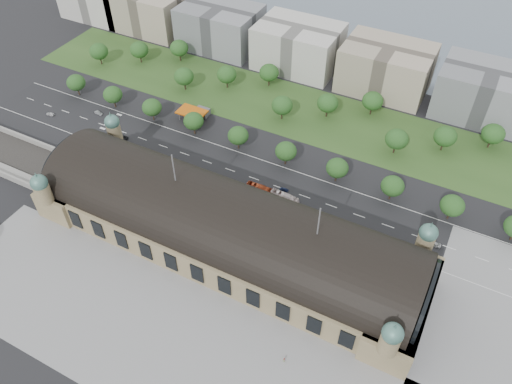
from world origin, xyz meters
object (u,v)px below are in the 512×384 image
at_px(petrol_station, 198,112).
at_px(traffic_car_6, 434,244).
at_px(traffic_car_2, 122,137).
at_px(parked_car_0, 107,146).
at_px(traffic_car_0, 50,114).
at_px(traffic_car_1, 98,113).
at_px(parked_car_3, 139,163).
at_px(parked_car_2, 140,159).
at_px(parked_car_6, 193,182).
at_px(parked_car_1, 143,166).
at_px(bus_mid, 284,197).
at_px(parked_car_5, 204,191).
at_px(pedestrian_0, 284,360).
at_px(bus_east, 308,216).
at_px(traffic_car_4, 284,189).
at_px(bus_west, 259,188).
at_px(parked_car_4, 174,179).

relative_size(petrol_station, traffic_car_6, 2.76).
bearing_deg(traffic_car_2, parked_car_0, -9.64).
distance_m(traffic_car_0, traffic_car_1, 24.01).
bearing_deg(parked_car_0, parked_car_3, 50.31).
distance_m(parked_car_2, parked_car_6, 29.64).
height_order(parked_car_1, bus_mid, bus_mid).
relative_size(petrol_station, traffic_car_0, 3.24).
relative_size(traffic_car_2, parked_car_5, 1.14).
bearing_deg(pedestrian_0, bus_east, 90.16).
bearing_deg(bus_mid, parked_car_2, 100.54).
xyz_separation_m(parked_car_1, pedestrian_0, (94.91, -54.09, 0.17)).
height_order(traffic_car_4, bus_mid, bus_mid).
xyz_separation_m(traffic_car_0, parked_car_2, (60.97, -7.27, -0.01)).
relative_size(petrol_station, parked_car_2, 2.80).
bearing_deg(bus_mid, bus_west, 94.73).
bearing_deg(parked_car_2, parked_car_0, -129.11).
height_order(petrol_station, traffic_car_1, petrol_station).
relative_size(traffic_car_6, parked_car_0, 1.03).
bearing_deg(traffic_car_2, traffic_car_4, 95.30).
distance_m(parked_car_3, bus_east, 80.80).
bearing_deg(traffic_car_4, parked_car_3, -78.84).
relative_size(parked_car_4, parked_car_5, 0.97).
xyz_separation_m(parked_car_0, parked_car_1, (23.21, -3.47, -0.10)).
distance_m(bus_west, bus_mid, 11.77).
bearing_deg(traffic_car_4, parked_car_6, -70.05).
relative_size(parked_car_2, bus_west, 0.43).
xyz_separation_m(parked_car_4, parked_car_6, (8.42, 1.94, -0.05)).
distance_m(parked_car_5, bus_east, 45.48).
relative_size(parked_car_3, parked_car_6, 0.76).
height_order(parked_car_0, parked_car_3, parked_car_0).
relative_size(traffic_car_6, bus_west, 0.44).
distance_m(parked_car_2, parked_car_3, 2.47).
height_order(parked_car_6, bus_mid, bus_mid).
bearing_deg(traffic_car_4, traffic_car_1, -95.04).
distance_m(parked_car_5, pedestrian_0, 82.22).
height_order(parked_car_4, bus_east, bus_east).
xyz_separation_m(traffic_car_4, parked_car_5, (-29.63, -16.26, 0.07)).
xyz_separation_m(parked_car_0, parked_car_4, (40.26, -4.00, 0.01)).
height_order(traffic_car_2, parked_car_2, traffic_car_2).
xyz_separation_m(parked_car_1, parked_car_2, (-4.09, 3.47, 0.01)).
bearing_deg(parked_car_5, parked_car_2, -117.06).
relative_size(traffic_car_4, parked_car_1, 0.75).
xyz_separation_m(traffic_car_0, parked_car_5, (97.58, -11.27, -0.02)).
distance_m(traffic_car_2, parked_car_0, 9.12).
distance_m(traffic_car_1, parked_car_2, 44.36).
bearing_deg(parked_car_2, traffic_car_1, -154.55).
bearing_deg(parked_car_3, parked_car_1, 44.98).
height_order(traffic_car_2, parked_car_5, traffic_car_2).
bearing_deg(pedestrian_0, parked_car_5, 123.30).
bearing_deg(bus_mid, parked_car_6, 107.72).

